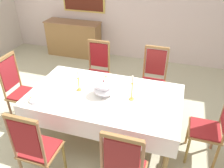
{
  "coord_description": "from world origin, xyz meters",
  "views": [
    {
      "loc": [
        0.91,
        -2.68,
        2.6
      ],
      "look_at": [
        0.1,
        -0.11,
        0.95
      ],
      "focal_mm": 36.77,
      "sensor_mm": 36.0,
      "label": 1
    }
  ],
  "objects": [
    {
      "name": "ground",
      "position": [
        0.0,
        0.0,
        -0.02
      ],
      "size": [
        7.31,
        5.65,
        0.04
      ],
      "primitive_type": "cube",
      "color": "#BAB799"
    },
    {
      "name": "candlestick_west",
      "position": [
        -0.39,
        -0.14,
        0.89
      ],
      "size": [
        0.07,
        0.07,
        0.32
      ],
      "color": "gold",
      "rests_on": "tablecloth"
    },
    {
      "name": "bowl_near_left",
      "position": [
        -0.84,
        -0.57,
        0.78
      ],
      "size": [
        0.17,
        0.17,
        0.03
      ],
      "color": "silver",
      "rests_on": "tablecloth"
    },
    {
      "name": "tablecloth",
      "position": [
        0.0,
        -0.14,
        0.7
      ],
      "size": [
        2.15,
        1.23,
        0.29
      ],
      "color": "white",
      "rests_on": "dining_table"
    },
    {
      "name": "chair_head_east",
      "position": [
        1.47,
        -0.14,
        0.58
      ],
      "size": [
        0.42,
        0.44,
        1.15
      ],
      "rotation": [
        0.0,
        0.0,
        1.57
      ],
      "color": "olive",
      "rests_on": "ground"
    },
    {
      "name": "chair_north_b",
      "position": [
        0.56,
        0.87,
        0.58
      ],
      "size": [
        0.44,
        0.42,
        1.13
      ],
      "rotation": [
        0.0,
        0.0,
        3.14
      ],
      "color": "#905F3F",
      "rests_on": "ground"
    },
    {
      "name": "spoon_secondary",
      "position": [
        -0.15,
        0.34,
        0.77
      ],
      "size": [
        0.03,
        0.18,
        0.01
      ],
      "rotation": [
        0.0,
        0.0,
        -0.01
      ],
      "color": "gold",
      "rests_on": "tablecloth"
    },
    {
      "name": "chair_north_a",
      "position": [
        -0.5,
        0.87,
        0.57
      ],
      "size": [
        0.44,
        0.42,
        1.11
      ],
      "rotation": [
        0.0,
        0.0,
        3.14
      ],
      "color": "olive",
      "rests_on": "ground"
    },
    {
      "name": "candlestick_east",
      "position": [
        0.39,
        -0.14,
        0.92
      ],
      "size": [
        0.07,
        0.07,
        0.37
      ],
      "color": "gold",
      "rests_on": "tablecloth"
    },
    {
      "name": "spoon_primary",
      "position": [
        -0.95,
        -0.54,
        0.77
      ],
      "size": [
        0.03,
        0.18,
        0.01
      ],
      "rotation": [
        0.0,
        0.0,
        -0.09
      ],
      "color": "gold",
      "rests_on": "tablecloth"
    },
    {
      "name": "soup_tureen",
      "position": [
        -0.01,
        -0.14,
        0.88
      ],
      "size": [
        0.3,
        0.3,
        0.24
      ],
      "color": "silver",
      "rests_on": "tablecloth"
    },
    {
      "name": "chair_south_a",
      "position": [
        -0.5,
        -1.15,
        0.58
      ],
      "size": [
        0.44,
        0.42,
        1.13
      ],
      "color": "olive",
      "rests_on": "ground"
    },
    {
      "name": "sideboard",
      "position": [
        -1.79,
        2.55,
        0.45
      ],
      "size": [
        1.44,
        0.48,
        0.9
      ],
      "rotation": [
        0.0,
        0.0,
        3.14
      ],
      "color": "olive",
      "rests_on": "ground"
    },
    {
      "name": "bowl_near_right",
      "position": [
        -0.03,
        0.32,
        0.79
      ],
      "size": [
        0.17,
        0.17,
        0.04
      ],
      "color": "silver",
      "rests_on": "tablecloth"
    },
    {
      "name": "chair_head_west",
      "position": [
        -1.47,
        -0.14,
        0.58
      ],
      "size": [
        0.42,
        0.44,
        1.15
      ],
      "rotation": [
        0.0,
        0.0,
        -1.57
      ],
      "color": "olive",
      "rests_on": "ground"
    },
    {
      "name": "dining_table",
      "position": [
        0.0,
        -0.14,
        0.69
      ],
      "size": [
        2.13,
        1.21,
        0.76
      ],
      "color": "olive",
      "rests_on": "ground"
    }
  ]
}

